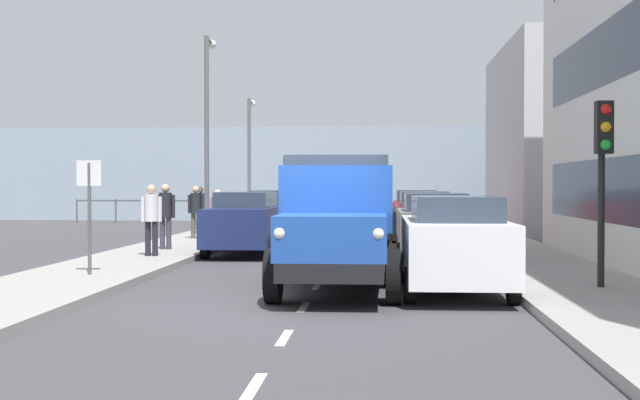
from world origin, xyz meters
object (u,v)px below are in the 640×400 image
object	(u,v)px
lamp_post_promenade	(208,118)
street_sign	(89,197)
lamp_post_far	(250,148)
pedestrian_by_lamp	(196,208)
pedestrian_in_dark_coat	(201,206)
truck_vintage_blue	(337,227)
pedestrian_couple_a	(151,214)
car_maroon_kerbside_2	(423,219)
car_navy_oppositeside_0	(246,222)
car_white_kerbside_near	(454,243)
car_red_kerbside_3	(415,212)
pedestrian_couple_b	(165,211)
car_grey_kerbside_1	(434,227)
car_black_oppositeside_1	(276,214)
pedestrian_strolling	(217,211)
traffic_light_near	(603,153)

from	to	relation	value
lamp_post_promenade	street_sign	world-z (taller)	lamp_post_promenade
lamp_post_far	pedestrian_by_lamp	bearing A→B (deg)	89.85
pedestrian_in_dark_coat	lamp_post_promenade	size ratio (longest dim) A/B	0.25
truck_vintage_blue	pedestrian_couple_a	bearing A→B (deg)	-49.16
car_maroon_kerbside_2	pedestrian_by_lamp	size ratio (longest dim) A/B	2.56
pedestrian_couple_a	truck_vintage_blue	bearing A→B (deg)	130.84
lamp_post_far	pedestrian_in_dark_coat	bearing A→B (deg)	87.11
car_navy_oppositeside_0	truck_vintage_blue	bearing A→B (deg)	110.05
car_white_kerbside_near	car_red_kerbside_3	xyz separation A→B (m)	(-0.00, -16.42, -0.00)
pedestrian_couple_b	car_grey_kerbside_1	bearing A→B (deg)	163.29
pedestrian_couple_a	car_black_oppositeside_1	bearing A→B (deg)	-102.47
car_maroon_kerbside_2	pedestrian_couple_b	size ratio (longest dim) A/B	2.47
pedestrian_in_dark_coat	lamp_post_promenade	distance (m)	3.32
car_red_kerbside_3	car_navy_oppositeside_0	distance (m)	9.89
car_black_oppositeside_1	street_sign	bearing A→B (deg)	81.27
car_red_kerbside_3	pedestrian_strolling	distance (m)	8.45
car_red_kerbside_3	car_black_oppositeside_1	distance (m)	5.35
car_maroon_kerbside_2	traffic_light_near	size ratio (longest dim) A/B	1.38
car_grey_kerbside_1	pedestrian_couple_a	world-z (taller)	pedestrian_couple_a
car_grey_kerbside_1	pedestrian_in_dark_coat	bearing A→B (deg)	-50.41
pedestrian_couple_a	pedestrian_couple_b	bearing A→B (deg)	-84.49
pedestrian_in_dark_coat	lamp_post_far	distance (m)	9.01
pedestrian_strolling	lamp_post_promenade	distance (m)	4.44
truck_vintage_blue	car_maroon_kerbside_2	bearing A→B (deg)	-100.83
car_grey_kerbside_1	pedestrian_by_lamp	bearing A→B (deg)	-42.65
car_maroon_kerbside_2	traffic_light_near	distance (m)	11.22
traffic_light_near	lamp_post_promenade	distance (m)	17.23
car_red_kerbside_3	pedestrian_in_dark_coat	world-z (taller)	pedestrian_in_dark_coat
car_maroon_kerbside_2	lamp_post_far	size ratio (longest dim) A/B	0.77
lamp_post_far	car_grey_kerbside_1	bearing A→B (deg)	112.12
car_navy_oppositeside_0	car_black_oppositeside_1	distance (m)	6.61
car_navy_oppositeside_0	car_black_oppositeside_1	xyz separation A→B (m)	(0.00, -6.61, 0.00)
car_grey_kerbside_1	street_sign	bearing A→B (deg)	31.49
pedestrian_couple_b	pedestrian_strolling	size ratio (longest dim) A/B	1.10
car_navy_oppositeside_0	pedestrian_in_dark_coat	world-z (taller)	pedestrian_in_dark_coat
car_grey_kerbside_1	pedestrian_by_lamp	world-z (taller)	pedestrian_by_lamp
street_sign	lamp_post_promenade	bearing A→B (deg)	-88.80
car_red_kerbside_3	pedestrian_couple_b	world-z (taller)	pedestrian_couple_b
car_maroon_kerbside_2	street_sign	xyz separation A→B (m)	(7.02, 9.36, 0.79)
car_black_oppositeside_1	street_sign	distance (m)	13.42
car_navy_oppositeside_0	lamp_post_far	xyz separation A→B (m)	(2.35, -15.73, 2.73)
truck_vintage_blue	pedestrian_by_lamp	xyz separation A→B (m)	(5.31, -12.49, -0.01)
pedestrian_couple_b	truck_vintage_blue	bearing A→B (deg)	123.10
car_red_kerbside_3	street_sign	world-z (taller)	street_sign
car_white_kerbside_near	pedestrian_couple_b	size ratio (longest dim) A/B	2.49
truck_vintage_blue	street_sign	distance (m)	5.18
car_white_kerbside_near	pedestrian_couple_a	bearing A→B (deg)	-38.47
car_navy_oppositeside_0	lamp_post_promenade	bearing A→B (deg)	-68.97
car_white_kerbside_near	pedestrian_in_dark_coat	distance (m)	16.87
car_grey_kerbside_1	lamp_post_promenade	size ratio (longest dim) A/B	0.58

